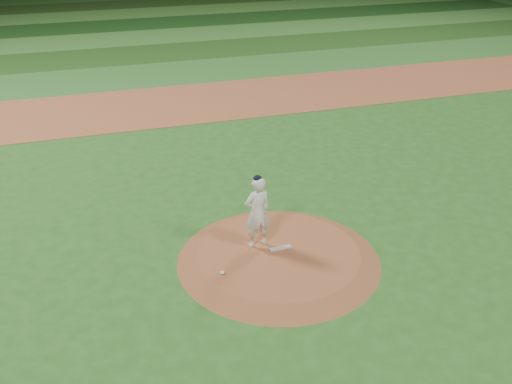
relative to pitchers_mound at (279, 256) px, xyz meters
name	(u,v)px	position (x,y,z in m)	size (l,w,h in m)	color
ground	(278,260)	(0.00, 0.00, -0.12)	(120.00, 120.00, 0.00)	#285F1E
infield_dirt_band	(180,104)	(0.00, 14.00, -0.12)	(70.00, 6.00, 0.02)	#9D5430
outfield_stripe_0	(161,74)	(0.00, 19.50, -0.12)	(70.00, 5.00, 0.02)	#2E6D27
outfield_stripe_1	(148,54)	(0.00, 24.50, -0.12)	(70.00, 5.00, 0.02)	#204C18
outfield_stripe_2	(138,38)	(0.00, 29.50, -0.12)	(70.00, 5.00, 0.02)	#38792C
outfield_stripe_3	(129,25)	(0.00, 34.50, -0.12)	(70.00, 5.00, 0.02)	#164014
outfield_stripe_4	(122,14)	(0.00, 39.50, -0.12)	(70.00, 5.00, 0.02)	#3B782B
outfield_stripe_5	(117,5)	(0.00, 44.50, -0.12)	(70.00, 5.00, 0.02)	#204215
pitchers_mound	(279,256)	(0.00, 0.00, 0.00)	(5.50, 5.50, 0.25)	#95522E
pitching_rubber	(280,248)	(0.10, 0.16, 0.14)	(0.60, 0.15, 0.03)	silver
rosin_bag	(222,272)	(-1.70, -0.50, 0.16)	(0.12, 0.12, 0.07)	white
pitcher_on_mound	(257,212)	(-0.44, 0.51, 1.17)	(0.82, 0.61, 2.12)	white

